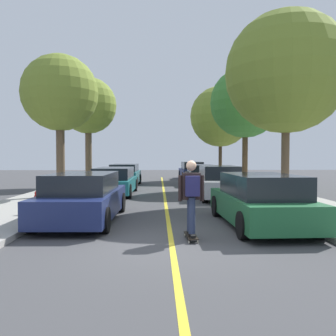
% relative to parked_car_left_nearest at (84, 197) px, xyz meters
% --- Properties ---
extents(ground, '(80.00, 80.00, 0.00)m').
position_rel_parked_car_left_nearest_xyz_m(ground, '(2.43, -2.67, -0.68)').
color(ground, '#424244').
extents(center_line, '(0.12, 39.20, 0.01)m').
position_rel_parked_car_left_nearest_xyz_m(center_line, '(2.43, 1.33, -0.68)').
color(center_line, gold).
rests_on(center_line, ground).
extents(parked_car_left_nearest, '(2.03, 4.72, 1.39)m').
position_rel_parked_car_left_nearest_xyz_m(parked_car_left_nearest, '(0.00, 0.00, 0.00)').
color(parked_car_left_nearest, navy).
rests_on(parked_car_left_nearest, ground).
extents(parked_car_left_near, '(2.02, 4.71, 1.32)m').
position_rel_parked_car_left_nearest_xyz_m(parked_car_left_near, '(0.00, 7.07, -0.02)').
color(parked_car_left_near, '#196066').
rests_on(parked_car_left_near, ground).
extents(parked_car_left_far, '(1.95, 4.33, 1.36)m').
position_rel_parked_car_left_nearest_xyz_m(parked_car_left_far, '(-0.00, 12.46, -0.00)').
color(parked_car_left_far, '#196066').
rests_on(parked_car_left_far, ground).
extents(parked_car_right_nearest, '(2.05, 4.55, 1.39)m').
position_rel_parked_car_left_nearest_xyz_m(parked_car_right_nearest, '(4.87, -0.85, 0.00)').
color(parked_car_right_nearest, '#1E5B33').
rests_on(parked_car_right_nearest, ground).
extents(parked_car_right_near, '(1.94, 4.64, 1.44)m').
position_rel_parked_car_left_nearest_xyz_m(parked_car_right_near, '(4.87, 5.61, 0.01)').
color(parked_car_right_near, '#B7B7BC').
rests_on(parked_car_right_near, ground).
extents(parked_car_right_far, '(1.84, 4.63, 1.32)m').
position_rel_parked_car_left_nearest_xyz_m(parked_car_right_far, '(4.87, 12.50, -0.03)').
color(parked_car_right_far, black).
rests_on(parked_car_right_far, ground).
extents(parked_car_right_farthest, '(1.97, 4.17, 1.40)m').
position_rel_parked_car_left_nearest_xyz_m(parked_car_right_farthest, '(4.87, 18.67, -0.00)').
color(parked_car_right_farthest, navy).
rests_on(parked_car_right_farthest, ground).
extents(street_tree_left_nearest, '(3.28, 3.28, 6.11)m').
position_rel_parked_car_left_nearest_xyz_m(street_tree_left_nearest, '(-2.10, 5.28, 3.88)').
color(street_tree_left_nearest, brown).
rests_on(street_tree_left_nearest, sidewalk_left).
extents(street_tree_left_near, '(3.41, 3.41, 6.50)m').
position_rel_parked_car_left_nearest_xyz_m(street_tree_left_near, '(-2.10, 11.45, 4.21)').
color(street_tree_left_near, brown).
rests_on(street_tree_left_near, sidewalk_left).
extents(street_tree_right_nearest, '(4.58, 4.58, 7.17)m').
position_rel_parked_car_left_nearest_xyz_m(street_tree_right_nearest, '(6.97, 3.11, 4.33)').
color(street_tree_right_nearest, brown).
rests_on(street_tree_right_nearest, sidewalk_right).
extents(street_tree_right_near, '(3.89, 3.89, 6.64)m').
position_rel_parked_car_left_nearest_xyz_m(street_tree_right_near, '(6.97, 9.40, 4.14)').
color(street_tree_right_near, '#4C3823').
rests_on(street_tree_right_near, sidewalk_right).
extents(street_tree_right_far, '(4.70, 4.70, 7.16)m').
position_rel_parked_car_left_nearest_xyz_m(street_tree_right_far, '(6.97, 17.31, 4.26)').
color(street_tree_right_far, '#3D2D1E').
rests_on(street_tree_right_far, sidewalk_right).
extents(fire_hydrant, '(0.20, 0.20, 0.70)m').
position_rel_parked_car_left_nearest_xyz_m(fire_hydrant, '(-1.50, 0.55, -0.20)').
color(fire_hydrant, '#B2140F').
rests_on(fire_hydrant, sidewalk_left).
extents(skateboard, '(0.26, 0.85, 0.10)m').
position_rel_parked_car_left_nearest_xyz_m(skateboard, '(2.88, -2.34, -0.60)').
color(skateboard, black).
rests_on(skateboard, ground).
extents(skateboarder, '(0.58, 0.70, 1.67)m').
position_rel_parked_car_left_nearest_xyz_m(skateboarder, '(2.89, -2.38, 0.37)').
color(skateboarder, black).
rests_on(skateboarder, skateboard).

